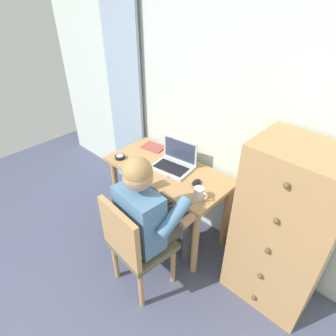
{
  "coord_description": "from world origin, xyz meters",
  "views": [
    {
      "loc": [
        1.15,
        0.37,
        2.11
      ],
      "look_at": [
        -0.17,
        1.76,
        0.82
      ],
      "focal_mm": 30.47,
      "sensor_mm": 36.0,
      "label": 1
    }
  ],
  "objects": [
    {
      "name": "desk",
      "position": [
        -0.27,
        1.86,
        0.6
      ],
      "size": [
        1.13,
        0.55,
        0.72
      ],
      "color": "tan",
      "rests_on": "ground_plane"
    },
    {
      "name": "dresser",
      "position": [
        0.78,
        1.92,
        0.65
      ],
      "size": [
        0.6,
        0.47,
        1.31
      ],
      "color": "tan",
      "rests_on": "ground_plane"
    },
    {
      "name": "desk_clock",
      "position": [
        -0.7,
        1.68,
        0.73
      ],
      "size": [
        0.09,
        0.09,
        0.03
      ],
      "color": "black",
      "rests_on": "desk"
    },
    {
      "name": "chair",
      "position": [
        -0.01,
        1.23,
        0.48
      ],
      "size": [
        0.45,
        0.43,
        0.87
      ],
      "color": "brown",
      "rests_on": "ground_plane"
    },
    {
      "name": "person_seated",
      "position": [
        0.01,
        1.41,
        0.66
      ],
      "size": [
        0.56,
        0.61,
        1.19
      ],
      "color": "#4C4C4C",
      "rests_on": "ground_plane"
    },
    {
      "name": "laptop",
      "position": [
        -0.24,
        1.92,
        0.77
      ],
      "size": [
        0.37,
        0.29,
        0.24
      ],
      "color": "#B7BABF",
      "rests_on": "desk"
    },
    {
      "name": "coffee_mug",
      "position": [
        0.18,
        1.73,
        0.76
      ],
      "size": [
        0.12,
        0.08,
        0.09
      ],
      "color": "silver",
      "rests_on": "desk"
    },
    {
      "name": "curtain_panel",
      "position": [
        -1.13,
        2.13,
        1.06
      ],
      "size": [
        0.5,
        0.03,
        2.13
      ],
      "primitive_type": "cube",
      "color": "#8EA3B7",
      "rests_on": "ground_plane"
    },
    {
      "name": "wall_back",
      "position": [
        0.0,
        2.2,
        1.25
      ],
      "size": [
        4.8,
        0.05,
        2.5
      ],
      "primitive_type": "cube",
      "color": "silver",
      "rests_on": "ground_plane"
    },
    {
      "name": "computer_mouse",
      "position": [
        0.06,
        1.85,
        0.73
      ],
      "size": [
        0.08,
        0.11,
        0.03
      ],
      "primitive_type": "ellipsoid",
      "rotation": [
        0.0,
        0.0,
        0.18
      ],
      "color": "black",
      "rests_on": "desk"
    },
    {
      "name": "notebook_pad",
      "position": [
        -0.62,
        2.03,
        0.72
      ],
      "size": [
        0.23,
        0.18,
        0.01
      ],
      "primitive_type": "cube",
      "rotation": [
        0.0,
        0.0,
        0.17
      ],
      "color": "#994742",
      "rests_on": "desk"
    }
  ]
}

